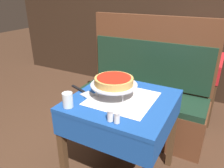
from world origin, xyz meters
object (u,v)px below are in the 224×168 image
booth_bench (143,101)px  pepper_shaker (117,118)px  dining_table_front (122,113)px  salt_shaker (110,116)px  dining_table_rear (192,65)px  pizza_server (82,91)px  water_glass_near (68,100)px  condiment_caddy (193,51)px  pizza_pan_stand (114,85)px  deep_dish_pizza (114,81)px

booth_bench → pepper_shaker: booth_bench is taller
dining_table_front → salt_shaker: 0.35m
dining_table_rear → pepper_shaker: bearing=-95.3°
dining_table_front → pizza_server: size_ratio=2.87×
salt_shaker → water_glass_near: bearing=177.3°
pizza_server → water_glass_near: 0.25m
booth_bench → condiment_caddy: size_ratio=8.76×
dining_table_rear → pizza_pan_stand: pizza_pan_stand is taller
dining_table_rear → pizza_server: (-0.59, -1.49, 0.13)m
pizza_pan_stand → pizza_server: size_ratio=1.30×
deep_dish_pizza → pizza_server: bearing=-170.4°
booth_bench → pizza_pan_stand: size_ratio=3.91×
condiment_caddy → deep_dish_pizza: bearing=-101.9°
dining_table_front → booth_bench: booth_bench is taller
salt_shaker → pepper_shaker: size_ratio=1.06×
dining_table_front → water_glass_near: water_glass_near is taller
pizza_pan_stand → water_glass_near: water_glass_near is taller
salt_shaker → condiment_caddy: 1.79m
booth_bench → deep_dish_pizza: bearing=-88.0°
dining_table_rear → deep_dish_pizza: (-0.34, -1.45, 0.26)m
dining_table_rear → pepper_shaker: 1.77m
water_glass_near → pepper_shaker: 0.38m
dining_table_rear → pepper_shaker: (-0.16, -1.75, 0.16)m
booth_bench → deep_dish_pizza: size_ratio=4.76×
dining_table_rear → pizza_pan_stand: 1.51m
dining_table_front → pepper_shaker: pepper_shaker is taller
dining_table_front → dining_table_rear: 1.47m
deep_dish_pizza → salt_shaker: deep_dish_pizza is taller
booth_bench → water_glass_near: (-0.18, -1.03, 0.45)m
dining_table_front → pizza_pan_stand: (-0.07, -0.01, 0.21)m
dining_table_front → deep_dish_pizza: bearing=-175.4°
deep_dish_pizza → pizza_pan_stand: bearing=176.4°
condiment_caddy → salt_shaker: bearing=-95.8°
pizza_pan_stand → water_glass_near: 0.35m
dining_table_front → water_glass_near: bearing=-133.1°
booth_bench → condiment_caddy: booth_bench is taller
dining_table_front → condiment_caddy: bearing=80.6°
deep_dish_pizza → pizza_server: size_ratio=1.07×
condiment_caddy → booth_bench: bearing=-114.6°
salt_shaker → pepper_shaker: 0.05m
pizza_server → dining_table_front: bearing=8.5°
pizza_server → condiment_caddy: size_ratio=1.72×
pepper_shaker → pizza_server: bearing=149.4°
dining_table_rear → condiment_caddy: (-0.03, 0.04, 0.17)m
booth_bench → pizza_pan_stand: (0.03, -0.75, 0.49)m
pizza_server → condiment_caddy: condiment_caddy is taller
dining_table_front → salt_shaker: (0.06, -0.31, 0.16)m
pizza_server → pizza_pan_stand: bearing=9.6°
condiment_caddy → dining_table_front: bearing=-99.4°
dining_table_rear → water_glass_near: bearing=-107.3°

